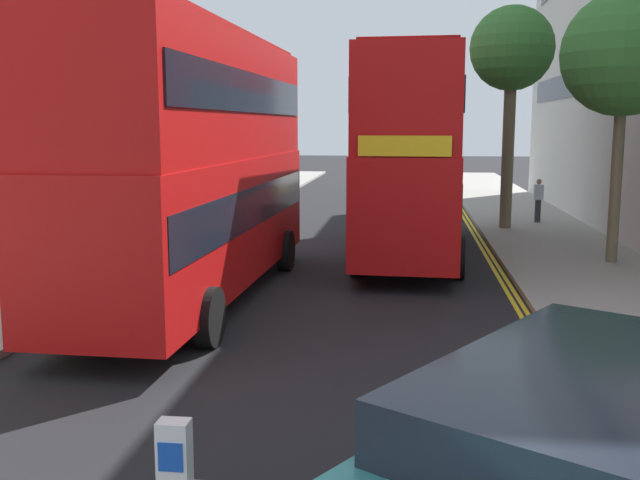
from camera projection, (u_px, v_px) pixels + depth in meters
sidewalk_right at (603, 285)px, 16.87m from camera, size 4.00×80.00×0.14m
sidewalk_left at (69, 272)px, 18.41m from camera, size 4.00×80.00×0.14m
kerb_line_outer at (523, 306)px, 15.17m from camera, size 0.10×56.00×0.01m
kerb_line_inner at (515, 306)px, 15.18m from camera, size 0.10×56.00×0.01m
double_decker_bus_away at (196, 159)px, 15.40m from camera, size 3.02×10.87×5.64m
double_decker_bus_oncoming at (415, 150)px, 20.89m from camera, size 3.17×10.91×5.64m
pedestrian_far at (538, 200)px, 27.21m from camera, size 0.34×0.22×1.62m
street_tree_near at (624, 55)px, 18.59m from camera, size 3.18×3.18×6.99m
street_tree_mid at (512, 52)px, 24.92m from camera, size 2.87×2.87×7.63m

